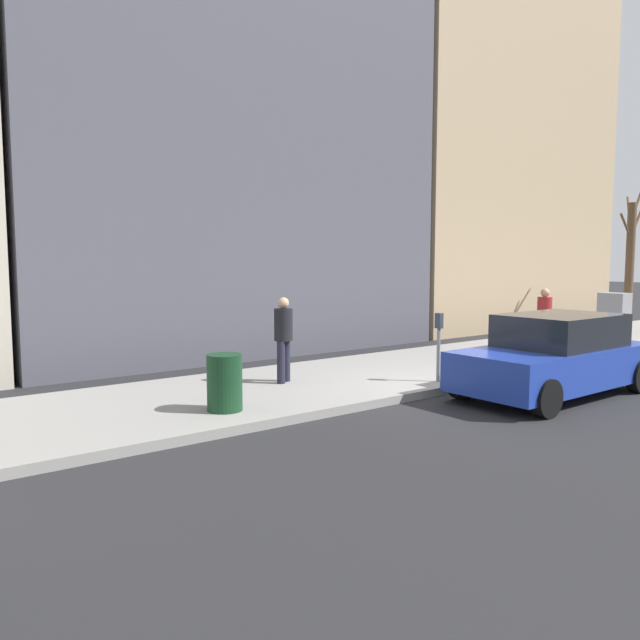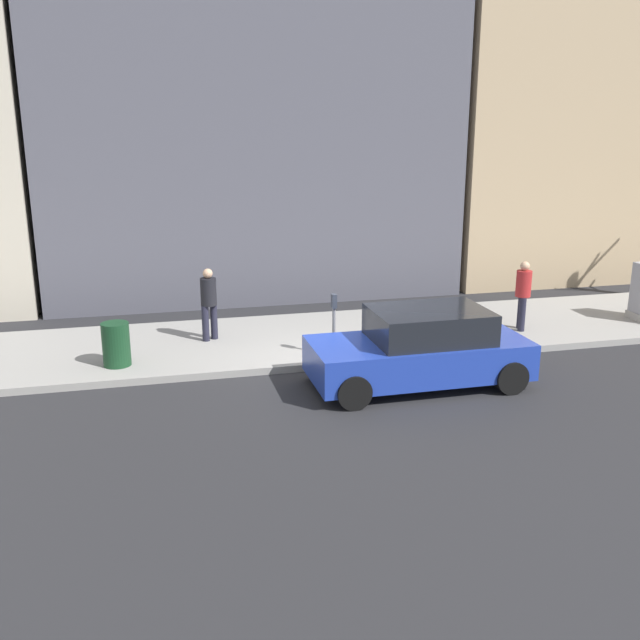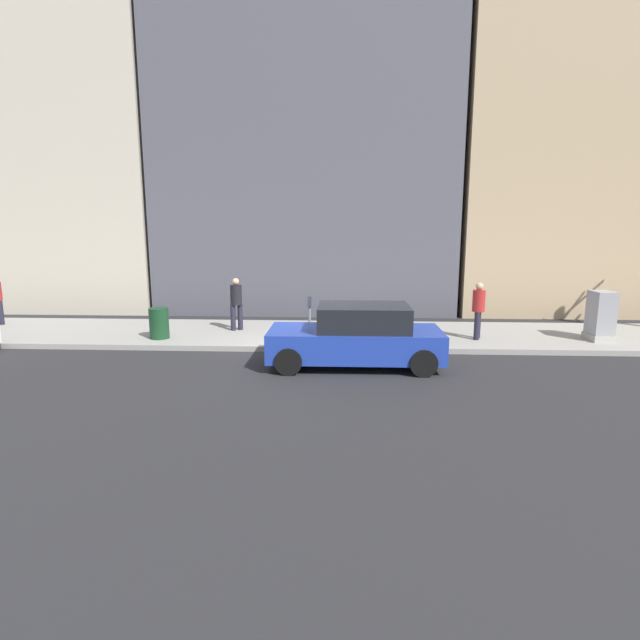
# 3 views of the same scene
# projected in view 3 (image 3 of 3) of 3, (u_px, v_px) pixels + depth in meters

# --- Properties ---
(ground_plane) EXTENTS (120.00, 120.00, 0.00)m
(ground_plane) POSITION_uv_depth(u_px,v_px,m) (305.00, 352.00, 13.66)
(ground_plane) COLOR #232326
(sidewalk) EXTENTS (4.00, 36.00, 0.15)m
(sidewalk) POSITION_uv_depth(u_px,v_px,m) (310.00, 334.00, 15.61)
(sidewalk) COLOR gray
(sidewalk) RESTS_ON ground
(parked_car_blue) EXTENTS (1.94, 4.21, 1.52)m
(parked_car_blue) POSITION_uv_depth(u_px,v_px,m) (357.00, 337.00, 12.21)
(parked_car_blue) COLOR #1E389E
(parked_car_blue) RESTS_ON ground
(parking_meter) EXTENTS (0.14, 0.10, 1.35)m
(parking_meter) POSITION_uv_depth(u_px,v_px,m) (310.00, 315.00, 13.91)
(parking_meter) COLOR slate
(parking_meter) RESTS_ON sidewalk
(utility_box) EXTENTS (0.83, 0.61, 1.43)m
(utility_box) POSITION_uv_depth(u_px,v_px,m) (601.00, 316.00, 14.36)
(utility_box) COLOR #A8A399
(utility_box) RESTS_ON sidewalk
(trash_bin) EXTENTS (0.56, 0.56, 0.90)m
(trash_bin) POSITION_uv_depth(u_px,v_px,m) (159.00, 323.00, 14.65)
(trash_bin) COLOR #14381E
(trash_bin) RESTS_ON sidewalk
(pedestrian_near_meter) EXTENTS (0.38, 0.36, 1.66)m
(pedestrian_near_meter) POSITION_uv_depth(u_px,v_px,m) (478.00, 307.00, 14.47)
(pedestrian_near_meter) COLOR #1E1E2D
(pedestrian_near_meter) RESTS_ON sidewalk
(pedestrian_midblock) EXTENTS (0.36, 0.36, 1.66)m
(pedestrian_midblock) POSITION_uv_depth(u_px,v_px,m) (236.00, 301.00, 15.76)
(pedestrian_midblock) COLOR #1E1E2D
(pedestrian_midblock) RESTS_ON sidewalk
(office_tower_left) EXTENTS (10.60, 10.60, 17.86)m
(office_tower_left) POSITION_uv_depth(u_px,v_px,m) (566.00, 100.00, 22.11)
(office_tower_left) COLOR tan
(office_tower_left) RESTS_ON ground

